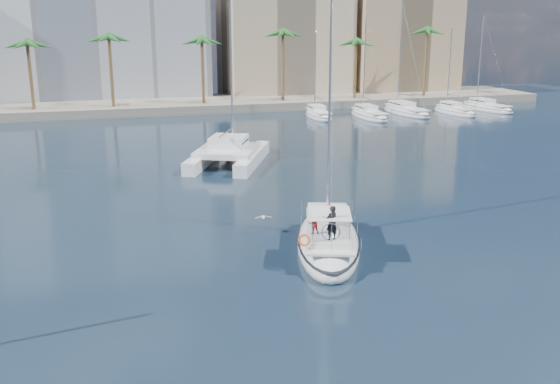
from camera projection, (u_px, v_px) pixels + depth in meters
name	position (u px, v px, depth m)	size (l,w,h in m)	color
ground	(264.00, 252.00, 34.80)	(160.00, 160.00, 0.00)	black
quay	(157.00, 106.00, 91.13)	(120.00, 14.00, 1.20)	gray
building_modern	(66.00, 11.00, 95.48)	(42.00, 16.00, 28.00)	silver
building_beige	(284.00, 37.00, 102.94)	(20.00, 14.00, 20.00)	#C5AD8E
building_tan_right	(399.00, 43.00, 106.76)	(18.00, 12.00, 18.00)	tan
palm_centre	(156.00, 38.00, 84.88)	(3.60, 3.60, 12.30)	brown
palm_right	(384.00, 37.00, 94.08)	(3.60, 3.60, 12.30)	brown
main_sloop	(328.00, 239.00, 35.20)	(6.89, 11.60, 16.41)	white
catamaran	(229.00, 152.00, 56.13)	(9.69, 12.41, 16.31)	white
seagull	(263.00, 217.00, 37.21)	(1.05, 0.45, 0.19)	silver
moored_yacht_a	(318.00, 118.00, 83.73)	(2.72, 9.35, 11.90)	white
moored_yacht_b	(369.00, 118.00, 83.64)	(3.14, 10.78, 13.72)	white
moored_yacht_c	(406.00, 114.00, 87.25)	(3.55, 12.21, 15.54)	white
moored_yacht_d	(454.00, 114.00, 87.16)	(2.72, 9.35, 11.90)	white
moored_yacht_e	(486.00, 110.00, 90.77)	(3.14, 10.78, 13.72)	white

